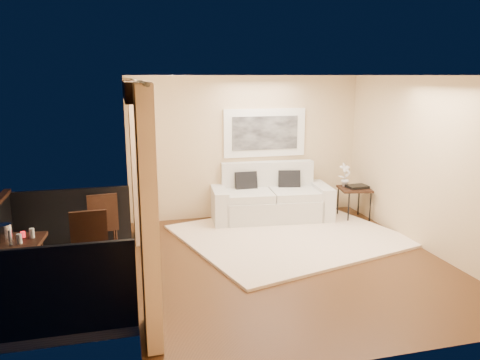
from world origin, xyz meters
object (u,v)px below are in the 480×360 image
object	(u,v)px
side_table	(354,191)
balcony_chair_near	(90,247)
balcony_chair_far	(103,220)
bistro_table	(14,247)
ice_bucket	(4,232)
orchid	(345,175)
sofa	(270,200)

from	to	relation	value
side_table	balcony_chair_near	world-z (taller)	balcony_chair_near
side_table	balcony_chair_far	size ratio (longest dim) A/B	0.65
bistro_table	side_table	bearing A→B (deg)	19.88
side_table	ice_bucket	distance (m)	6.02
orchid	balcony_chair_near	bearing A→B (deg)	-154.49
ice_bucket	balcony_chair_far	bearing A→B (deg)	46.26
sofa	ice_bucket	bearing A→B (deg)	-145.00
ice_bucket	bistro_table	bearing A→B (deg)	-27.78
bistro_table	orchid	bearing A→B (deg)	21.74
sofa	balcony_chair_near	size ratio (longest dim) A/B	2.20
balcony_chair_far	balcony_chair_near	size ratio (longest dim) A/B	0.95
balcony_chair_near	sofa	bearing A→B (deg)	33.90
sofa	bistro_table	bearing A→B (deg)	-143.81
side_table	ice_bucket	world-z (taller)	ice_bucket
side_table	orchid	xyz separation A→B (m)	(-0.14, 0.15, 0.29)
bistro_table	ice_bucket	size ratio (longest dim) A/B	3.81
orchid	balcony_chair_near	distance (m)	5.07
side_table	balcony_chair_far	bearing A→B (deg)	-169.82
sofa	side_table	size ratio (longest dim) A/B	3.56
orchid	balcony_chair_near	size ratio (longest dim) A/B	0.43
orchid	ice_bucket	world-z (taller)	orchid
balcony_chair_far	ice_bucket	xyz separation A→B (m)	(-1.09, -1.14, 0.28)
sofa	ice_bucket	world-z (taller)	sofa
orchid	balcony_chair_far	bearing A→B (deg)	-167.62
side_table	balcony_chair_near	xyz separation A→B (m)	(-4.71, -2.03, 0.06)
sofa	bistro_table	distance (m)	4.68
bistro_table	sofa	bearing A→B (deg)	30.82
bistro_table	balcony_chair_far	bearing A→B (deg)	50.36
orchid	ice_bucket	size ratio (longest dim) A/B	2.28
balcony_chair_near	ice_bucket	size ratio (longest dim) A/B	5.24
bistro_table	balcony_chair_far	xyz separation A→B (m)	(0.99, 1.19, -0.10)
sofa	side_table	world-z (taller)	sofa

